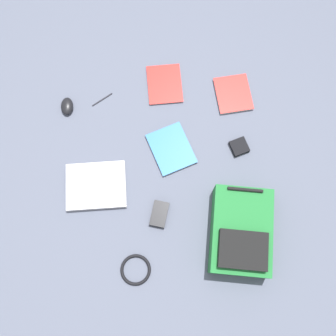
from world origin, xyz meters
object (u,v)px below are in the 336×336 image
(backpack, at_px, (241,233))
(laptop, at_px, (96,186))
(book_manual, at_px, (165,84))
(book_blue, at_px, (171,149))
(computer_mouse, at_px, (67,106))
(pen_black, at_px, (102,99))
(power_brick, at_px, (159,214))
(book_comic, at_px, (233,94))
(earbud_pouch, at_px, (239,147))
(cable_coil, at_px, (136,270))

(backpack, relative_size, laptop, 1.47)
(book_manual, height_order, book_blue, book_blue)
(computer_mouse, distance_m, pen_black, 0.20)
(book_manual, xyz_separation_m, power_brick, (-0.07, -0.74, 0.01))
(book_comic, bearing_deg, book_manual, 167.82)
(laptop, xyz_separation_m, book_comic, (0.78, 0.49, -0.01))
(pen_black, bearing_deg, book_comic, -0.72)
(laptop, relative_size, book_blue, 1.04)
(power_brick, height_order, earbud_pouch, power_brick)
(book_blue, height_order, power_brick, power_brick)
(backpack, bearing_deg, book_comic, 86.48)
(cable_coil, bearing_deg, book_comic, 58.02)
(book_manual, bearing_deg, backpack, -68.82)
(book_comic, xyz_separation_m, pen_black, (-0.74, 0.01, -0.01))
(laptop, relative_size, computer_mouse, 3.08)
(book_manual, distance_m, book_comic, 0.39)
(book_blue, bearing_deg, pen_black, 139.80)
(book_blue, xyz_separation_m, computer_mouse, (-0.57, 0.28, 0.01))
(book_comic, relative_size, pen_black, 1.80)
(book_comic, relative_size, power_brick, 1.81)
(book_comic, height_order, computer_mouse, computer_mouse)
(computer_mouse, distance_m, cable_coil, 0.97)
(book_manual, xyz_separation_m, cable_coil, (-0.20, -1.01, 0.00))
(book_blue, bearing_deg, cable_coil, -108.89)
(book_comic, relative_size, earbud_pouch, 2.71)
(book_comic, relative_size, cable_coil, 1.55)
(backpack, bearing_deg, cable_coil, -164.42)
(laptop, relative_size, book_manual, 1.29)
(earbud_pouch, bearing_deg, power_brick, -142.69)
(backpack, xyz_separation_m, book_manual, (-0.34, 0.86, -0.07))
(pen_black, bearing_deg, power_brick, -66.43)
(computer_mouse, xyz_separation_m, power_brick, (0.48, -0.63, -0.01))
(book_blue, height_order, cable_coil, book_blue)
(power_brick, relative_size, earbud_pouch, 1.50)
(laptop, bearing_deg, backpack, -21.87)
(laptop, xyz_separation_m, book_manual, (0.39, 0.57, -0.01))
(book_comic, height_order, book_blue, book_comic)
(book_blue, relative_size, earbud_pouch, 3.48)
(cable_coil, relative_size, earbud_pouch, 1.75)
(laptop, height_order, computer_mouse, computer_mouse)
(backpack, relative_size, power_brick, 3.52)
(laptop, xyz_separation_m, earbud_pouch, (0.78, 0.18, -0.00))
(power_brick, distance_m, earbud_pouch, 0.57)
(book_comic, relative_size, computer_mouse, 2.31)
(book_blue, relative_size, power_brick, 2.32)
(computer_mouse, bearing_deg, pen_black, 11.05)
(power_brick, xyz_separation_m, earbud_pouch, (0.45, 0.34, -0.00))
(cable_coil, bearing_deg, backpack, 15.58)
(book_blue, distance_m, cable_coil, 0.66)
(book_blue, bearing_deg, computer_mouse, 153.93)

